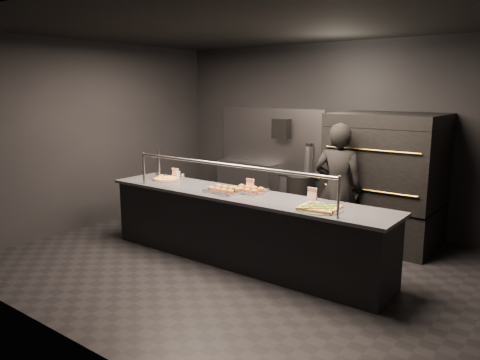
{
  "coord_description": "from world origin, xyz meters",
  "views": [
    {
      "loc": [
        3.54,
        -4.68,
        2.25
      ],
      "look_at": [
        -0.16,
        0.2,
        1.05
      ],
      "focal_mm": 35.0,
      "sensor_mm": 36.0,
      "label": 1
    }
  ],
  "objects_px": {
    "square_pizza": "(320,208)",
    "prep_shelf": "(247,185)",
    "slider_tray_b": "(248,190)",
    "towel_dispenser": "(282,129)",
    "fire_extinguisher": "(308,159)",
    "pizza_oven": "(386,179)",
    "slider_tray_a": "(225,190)",
    "trash_bin": "(300,198)",
    "beer_tap": "(159,170)",
    "worker": "(338,189)",
    "service_counter": "(241,228)",
    "round_pizza": "(166,179)"
  },
  "relations": [
    {
      "from": "square_pizza",
      "to": "slider_tray_a",
      "type": "bearing_deg",
      "value": 177.8
    },
    {
      "from": "beer_tap",
      "to": "slider_tray_a",
      "type": "distance_m",
      "value": 1.37
    },
    {
      "from": "square_pizza",
      "to": "fire_extinguisher",
      "type": "bearing_deg",
      "value": 121.52
    },
    {
      "from": "round_pizza",
      "to": "towel_dispenser",
      "type": "bearing_deg",
      "value": 76.65
    },
    {
      "from": "beer_tap",
      "to": "slider_tray_b",
      "type": "bearing_deg",
      "value": 2.6
    },
    {
      "from": "beer_tap",
      "to": "square_pizza",
      "type": "distance_m",
      "value": 2.79
    },
    {
      "from": "trash_bin",
      "to": "slider_tray_a",
      "type": "bearing_deg",
      "value": -86.02
    },
    {
      "from": "towel_dispenser",
      "to": "prep_shelf",
      "type": "bearing_deg",
      "value": -174.29
    },
    {
      "from": "slider_tray_a",
      "to": "slider_tray_b",
      "type": "relative_size",
      "value": 1.01
    },
    {
      "from": "pizza_oven",
      "to": "slider_tray_a",
      "type": "height_order",
      "value": "pizza_oven"
    },
    {
      "from": "service_counter",
      "to": "round_pizza",
      "type": "xyz_separation_m",
      "value": [
        -1.45,
        0.07,
        0.47
      ]
    },
    {
      "from": "pizza_oven",
      "to": "square_pizza",
      "type": "xyz_separation_m",
      "value": [
        -0.02,
        -2.0,
        -0.03
      ]
    },
    {
      "from": "service_counter",
      "to": "square_pizza",
      "type": "height_order",
      "value": "service_counter"
    },
    {
      "from": "worker",
      "to": "round_pizza",
      "type": "bearing_deg",
      "value": 11.6
    },
    {
      "from": "prep_shelf",
      "to": "slider_tray_a",
      "type": "relative_size",
      "value": 2.16
    },
    {
      "from": "towel_dispenser",
      "to": "trash_bin",
      "type": "bearing_deg",
      "value": -18.55
    },
    {
      "from": "fire_extinguisher",
      "to": "round_pizza",
      "type": "distance_m",
      "value": 2.58
    },
    {
      "from": "beer_tap",
      "to": "slider_tray_b",
      "type": "distance_m",
      "value": 1.61
    },
    {
      "from": "slider_tray_a",
      "to": "round_pizza",
      "type": "bearing_deg",
      "value": 174.69
    },
    {
      "from": "slider_tray_b",
      "to": "square_pizza",
      "type": "xyz_separation_m",
      "value": [
        1.18,
        -0.25,
        -0.01
      ]
    },
    {
      "from": "service_counter",
      "to": "trash_bin",
      "type": "relative_size",
      "value": 5.22
    },
    {
      "from": "service_counter",
      "to": "prep_shelf",
      "type": "bearing_deg",
      "value": 124.59
    },
    {
      "from": "pizza_oven",
      "to": "trash_bin",
      "type": "bearing_deg",
      "value": 168.64
    },
    {
      "from": "pizza_oven",
      "to": "worker",
      "type": "height_order",
      "value": "pizza_oven"
    },
    {
      "from": "square_pizza",
      "to": "worker",
      "type": "bearing_deg",
      "value": 106.51
    },
    {
      "from": "round_pizza",
      "to": "slider_tray_a",
      "type": "relative_size",
      "value": 0.74
    },
    {
      "from": "prep_shelf",
      "to": "slider_tray_b",
      "type": "xyz_separation_m",
      "value": [
        1.6,
        -2.17,
        0.5
      ]
    },
    {
      "from": "prep_shelf",
      "to": "trash_bin",
      "type": "distance_m",
      "value": 1.21
    },
    {
      "from": "trash_bin",
      "to": "fire_extinguisher",
      "type": "bearing_deg",
      "value": 76.43
    },
    {
      "from": "service_counter",
      "to": "fire_extinguisher",
      "type": "relative_size",
      "value": 8.12
    },
    {
      "from": "service_counter",
      "to": "pizza_oven",
      "type": "xyz_separation_m",
      "value": [
        1.2,
        1.9,
        0.5
      ]
    },
    {
      "from": "round_pizza",
      "to": "trash_bin",
      "type": "distance_m",
      "value": 2.45
    },
    {
      "from": "square_pizza",
      "to": "prep_shelf",
      "type": "bearing_deg",
      "value": 139.02
    },
    {
      "from": "pizza_oven",
      "to": "trash_bin",
      "type": "height_order",
      "value": "pizza_oven"
    },
    {
      "from": "prep_shelf",
      "to": "fire_extinguisher",
      "type": "distance_m",
      "value": 1.39
    },
    {
      "from": "slider_tray_a",
      "to": "square_pizza",
      "type": "xyz_separation_m",
      "value": [
        1.42,
        -0.05,
        -0.01
      ]
    },
    {
      "from": "service_counter",
      "to": "round_pizza",
      "type": "distance_m",
      "value": 1.53
    },
    {
      "from": "service_counter",
      "to": "slider_tray_b",
      "type": "distance_m",
      "value": 0.51
    },
    {
      "from": "service_counter",
      "to": "fire_extinguisher",
      "type": "xyz_separation_m",
      "value": [
        -0.35,
        2.4,
        0.6
      ]
    },
    {
      "from": "fire_extinguisher",
      "to": "service_counter",
      "type": "bearing_deg",
      "value": -81.7
    },
    {
      "from": "trash_bin",
      "to": "service_counter",
      "type": "bearing_deg",
      "value": -79.95
    },
    {
      "from": "fire_extinguisher",
      "to": "beer_tap",
      "type": "bearing_deg",
      "value": -118.29
    },
    {
      "from": "slider_tray_a",
      "to": "square_pizza",
      "type": "bearing_deg",
      "value": -2.2
    },
    {
      "from": "slider_tray_b",
      "to": "trash_bin",
      "type": "xyz_separation_m",
      "value": [
        -0.39,
        2.07,
        -0.56
      ]
    },
    {
      "from": "pizza_oven",
      "to": "round_pizza",
      "type": "xyz_separation_m",
      "value": [
        -2.65,
        -1.83,
        -0.03
      ]
    },
    {
      "from": "towel_dispenser",
      "to": "fire_extinguisher",
      "type": "relative_size",
      "value": 0.69
    },
    {
      "from": "towel_dispenser",
      "to": "square_pizza",
      "type": "xyz_separation_m",
      "value": [
        2.08,
        -2.49,
        -0.61
      ]
    },
    {
      "from": "slider_tray_b",
      "to": "towel_dispenser",
      "type": "bearing_deg",
      "value": 111.88
    },
    {
      "from": "slider_tray_a",
      "to": "worker",
      "type": "xyz_separation_m",
      "value": [
        1.06,
        1.15,
        -0.05
      ]
    },
    {
      "from": "prep_shelf",
      "to": "towel_dispenser",
      "type": "xyz_separation_m",
      "value": [
        0.7,
        0.07,
        1.1
      ]
    }
  ]
}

